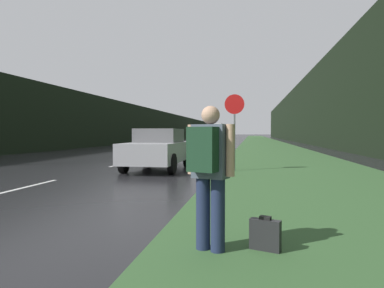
{
  "coord_description": "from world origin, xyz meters",
  "views": [
    {
      "loc": [
        5.75,
        -0.8,
        1.41
      ],
      "look_at": [
        2.99,
        15.19,
        0.88
      ],
      "focal_mm": 32.0,
      "sensor_mm": 36.0,
      "label": 1
    }
  ],
  "objects_px": {
    "stop_sign": "(234,123)",
    "delivery_truck": "(218,131)",
    "hitchhiker_with_backpack": "(209,169)",
    "car_passing_near": "(158,149)",
    "suitcase": "(265,235)"
  },
  "relations": [
    {
      "from": "delivery_truck",
      "to": "suitcase",
      "type": "bearing_deg",
      "value": -84.2
    },
    {
      "from": "stop_sign",
      "to": "suitcase",
      "type": "bearing_deg",
      "value": -84.81
    },
    {
      "from": "suitcase",
      "to": "delivery_truck",
      "type": "height_order",
      "value": "delivery_truck"
    },
    {
      "from": "hitchhiker_with_backpack",
      "to": "delivery_truck",
      "type": "bearing_deg",
      "value": 114.48
    },
    {
      "from": "suitcase",
      "to": "car_passing_near",
      "type": "distance_m",
      "value": 9.38
    },
    {
      "from": "delivery_truck",
      "to": "car_passing_near",
      "type": "bearing_deg",
      "value": -86.42
    },
    {
      "from": "hitchhiker_with_backpack",
      "to": "car_passing_near",
      "type": "xyz_separation_m",
      "value": [
        -3.02,
        8.74,
        -0.2
      ]
    },
    {
      "from": "hitchhiker_with_backpack",
      "to": "car_passing_near",
      "type": "relative_size",
      "value": 0.39
    },
    {
      "from": "stop_sign",
      "to": "suitcase",
      "type": "height_order",
      "value": "stop_sign"
    },
    {
      "from": "hitchhiker_with_backpack",
      "to": "suitcase",
      "type": "bearing_deg",
      "value": 31.3
    },
    {
      "from": "hitchhiker_with_backpack",
      "to": "delivery_truck",
      "type": "xyz_separation_m",
      "value": [
        -7.52,
        80.61,
        0.95
      ]
    },
    {
      "from": "stop_sign",
      "to": "delivery_truck",
      "type": "bearing_deg",
      "value": 95.88
    },
    {
      "from": "hitchhiker_with_backpack",
      "to": "suitcase",
      "type": "relative_size",
      "value": 4.06
    },
    {
      "from": "delivery_truck",
      "to": "hitchhiker_with_backpack",
      "type": "bearing_deg",
      "value": -84.67
    },
    {
      "from": "delivery_truck",
      "to": "stop_sign",
      "type": "bearing_deg",
      "value": -84.12
    }
  ]
}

